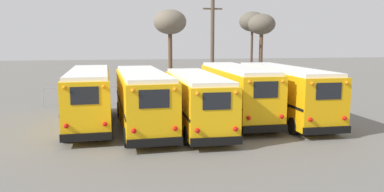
{
  "coord_description": "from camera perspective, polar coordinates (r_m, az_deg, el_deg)",
  "views": [
    {
      "loc": [
        -4.23,
        -21.6,
        4.94
      ],
      "look_at": [
        0.0,
        0.08,
        1.68
      ],
      "focal_mm": 35.0,
      "sensor_mm": 36.0,
      "label": 1
    }
  ],
  "objects": [
    {
      "name": "school_bus_4",
      "position": [
        24.5,
        13.66,
        0.75
      ],
      "size": [
        2.68,
        10.94,
        3.31
      ],
      "color": "#E5A00C",
      "rests_on": "ground"
    },
    {
      "name": "ground_plane",
      "position": [
        22.56,
        0.04,
        -4.27
      ],
      "size": [
        160.0,
        160.0,
        0.0
      ],
      "primitive_type": "plane",
      "color": "#66635E"
    },
    {
      "name": "school_bus_2",
      "position": [
        21.15,
        0.63,
        -0.49
      ],
      "size": [
        2.52,
        9.65,
        3.1
      ],
      "color": "#EAAA0F",
      "rests_on": "ground"
    },
    {
      "name": "bare_tree_2",
      "position": [
        43.98,
        9.18,
        11.02
      ],
      "size": [
        3.0,
        3.0,
        8.26
      ],
      "color": "#473323",
      "rests_on": "ground"
    },
    {
      "name": "fence_line",
      "position": [
        30.3,
        -2.92,
        0.88
      ],
      "size": [
        20.0,
        0.06,
        1.42
      ],
      "color": "#939399",
      "rests_on": "ground"
    },
    {
      "name": "utility_pole",
      "position": [
        34.91,
        3.12,
        7.75
      ],
      "size": [
        1.8,
        0.35,
        8.91
      ],
      "color": "brown",
      "rests_on": "ground"
    },
    {
      "name": "school_bus_0",
      "position": [
        22.56,
        -15.34,
        0.03
      ],
      "size": [
        2.68,
        9.76,
        3.29
      ],
      "color": "#EAAA0F",
      "rests_on": "ground"
    },
    {
      "name": "school_bus_1",
      "position": [
        21.38,
        -7.57,
        -0.23
      ],
      "size": [
        2.93,
        10.36,
        3.26
      ],
      "color": "#EAAA0F",
      "rests_on": "ground"
    },
    {
      "name": "bare_tree_1",
      "position": [
        40.42,
        -3.38,
        11.02
      ],
      "size": [
        3.49,
        3.49,
        8.25
      ],
      "color": "brown",
      "rests_on": "ground"
    },
    {
      "name": "school_bus_3",
      "position": [
        23.77,
        6.73,
        0.79
      ],
      "size": [
        2.53,
        10.09,
        3.36
      ],
      "color": "#EAAA0F",
      "rests_on": "ground"
    },
    {
      "name": "bare_tree_0",
      "position": [
        37.92,
        10.56,
        10.43
      ],
      "size": [
        2.67,
        2.67,
        7.58
      ],
      "color": "brown",
      "rests_on": "ground"
    }
  ]
}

